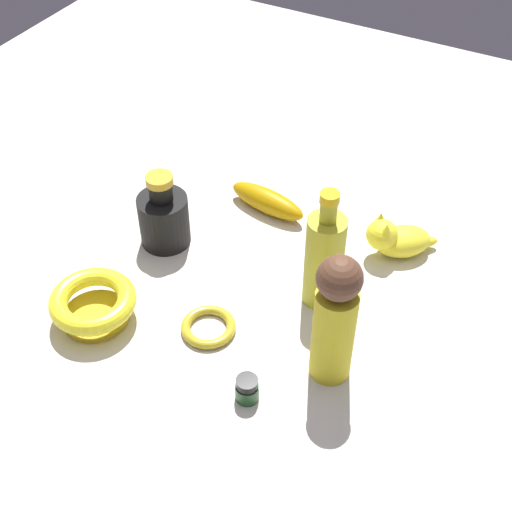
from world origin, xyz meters
TOP-DOWN VIEW (x-y plane):
  - ground at (0.00, 0.00)m, footprint 2.00×2.00m
  - bottle_short at (-0.02, -0.20)m, footprint 0.09×0.09m
  - bangle at (0.13, -0.02)m, footprint 0.09×0.09m
  - bottle_tall at (-0.02, 0.11)m, footprint 0.06×0.06m
  - banana at (-0.18, -0.07)m, footprint 0.07×0.17m
  - person_figure_adult at (0.11, 0.19)m, footprint 0.09×0.09m
  - cat_figurine at (-0.19, 0.18)m, footprint 0.11×0.12m
  - bowl at (0.19, -0.19)m, footprint 0.14×0.14m
  - nail_polish_jar at (0.21, 0.10)m, footprint 0.04×0.04m

SIDE VIEW (x-z plane):
  - ground at x=0.00m, z-range 0.00..0.00m
  - bangle at x=0.13m, z-range 0.00..0.02m
  - nail_polish_jar at x=0.21m, z-range 0.00..0.04m
  - banana at x=-0.18m, z-range 0.00..0.05m
  - bowl at x=0.19m, z-range 0.01..0.06m
  - cat_figurine at x=-0.19m, z-range -0.01..0.08m
  - bottle_short at x=-0.02m, z-range -0.02..0.13m
  - bottle_tall at x=-0.02m, z-range -0.02..0.21m
  - person_figure_adult at x=0.11m, z-range 0.00..0.24m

